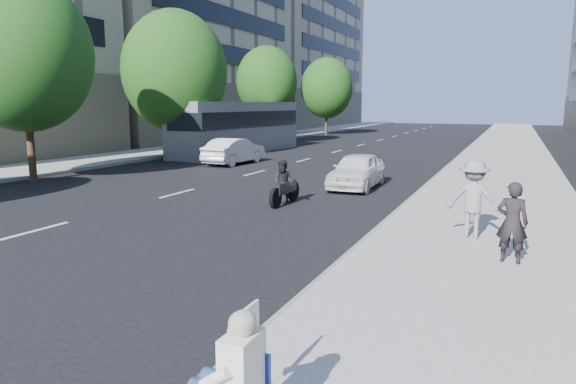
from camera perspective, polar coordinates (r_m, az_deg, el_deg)
The scene contains 15 objects.
ground at distance 8.84m, azimuth -8.24°, elevation -11.35°, with size 160.00×160.00×0.00m, color black.
near_sidewalk at distance 27.14m, azimuth 22.76°, elevation 2.46°, with size 5.00×120.00×0.15m, color #9A9890.
far_sidewalk at distance 34.43m, azimuth -14.32°, elevation 4.31°, with size 4.50×120.00×0.15m, color #9A9890.
far_bldg_north at distance 77.84m, azimuth -2.82°, elevation 17.75°, with size 22.00×28.00×28.00m, color #BDAE8E.
tree_far_b at distance 23.59m, azimuth -27.37°, elevation 13.47°, with size 5.40×5.40×8.24m.
tree_far_c at distance 30.91m, azimuth -12.48°, elevation 12.98°, with size 6.00×6.00×8.47m.
tree_far_d at distance 41.21m, azimuth -2.36°, elevation 12.15°, with size 4.80×4.80×7.65m.
tree_far_e at distance 54.12m, azimuth 4.31°, elevation 11.45°, with size 5.40×5.40×7.89m.
seated_protester at distance 4.78m, azimuth -6.38°, elevation -18.99°, with size 0.83×1.11×1.31m.
jogger at distance 12.35m, azimuth 19.91°, elevation -0.73°, with size 1.16×0.67×1.79m, color gray.
pedestrian_woman at distance 10.70m, azimuth 23.65°, elevation -3.11°, with size 0.58×0.38×1.58m, color black.
white_sedan_near at distance 19.74m, azimuth 7.66°, elevation 2.40°, with size 1.58×3.92×1.34m, color white.
white_sedan_mid at distance 27.56m, azimuth -5.99°, elevation 4.55°, with size 1.46×4.19×1.38m, color silver.
motorcycle at distance 16.23m, azimuth -0.46°, elevation 0.78°, with size 0.71×2.04×1.42m.
bus at distance 33.77m, azimuth -5.49°, elevation 7.12°, with size 3.23×12.18×3.30m.
Camera 1 is at (4.43, -6.96, 3.17)m, focal length 32.00 mm.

